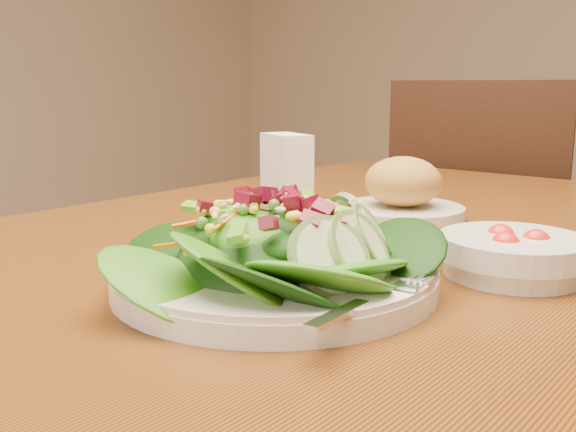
# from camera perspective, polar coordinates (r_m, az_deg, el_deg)

# --- Properties ---
(dining_table) EXTENTS (0.90, 1.40, 0.75)m
(dining_table) POSITION_cam_1_polar(r_m,az_deg,el_deg) (0.86, 4.65, -8.23)
(dining_table) COLOR brown
(dining_table) RESTS_ON ground_plane
(chair_far) EXTENTS (0.52, 0.52, 0.95)m
(chair_far) POSITION_cam_1_polar(r_m,az_deg,el_deg) (1.75, 16.77, -3.35)
(chair_far) COLOR black
(chair_far) RESTS_ON ground_plane
(salad_plate) EXTENTS (0.31, 0.31, 0.09)m
(salad_plate) POSITION_cam_1_polar(r_m,az_deg,el_deg) (0.61, -0.45, -3.50)
(salad_plate) COLOR silver
(salad_plate) RESTS_ON dining_table
(bread_plate) EXTENTS (0.18, 0.18, 0.09)m
(bread_plate) POSITION_cam_1_polar(r_m,az_deg,el_deg) (0.94, 10.15, 2.02)
(bread_plate) COLOR silver
(bread_plate) RESTS_ON dining_table
(tomato_bowl) EXTENTS (0.15, 0.15, 0.05)m
(tomato_bowl) POSITION_cam_1_polar(r_m,az_deg,el_deg) (0.69, 19.36, -3.26)
(tomato_bowl) COLOR silver
(tomato_bowl) RESTS_ON dining_table
(napkin_holder) EXTENTS (0.10, 0.08, 0.12)m
(napkin_holder) POSITION_cam_1_polar(r_m,az_deg,el_deg) (1.01, -0.14, 4.22)
(napkin_holder) COLOR white
(napkin_holder) RESTS_ON dining_table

